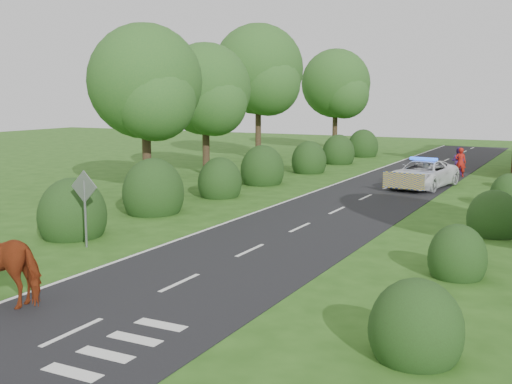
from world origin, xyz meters
The scene contains 14 objects.
ground centered at (0.00, 0.00, 0.00)m, with size 120.00×120.00×0.00m, color #275016.
road centered at (0.00, 15.00, 0.01)m, with size 6.00×70.00×0.02m, color black.
road_markings centered at (-1.60, 12.93, 0.03)m, with size 4.96×70.00×0.01m.
hedgerow_left centered at (-6.51, 11.69, 0.75)m, with size 2.75×50.41×3.00m.
hedgerow_right centered at (6.60, 11.21, 0.55)m, with size 2.10×45.78×2.10m.
tree_left_a centered at (-9.75, 11.86, 5.34)m, with size 5.74×5.60×8.38m.
tree_left_b centered at (-11.25, 19.86, 5.04)m, with size 5.74×5.60×8.07m.
tree_left_c centered at (-12.70, 29.83, 6.53)m, with size 6.97×6.80×10.22m.
tree_left_d centered at (-10.23, 39.85, 5.64)m, with size 6.15×6.00×8.89m.
road_sign centered at (-5.00, 2.00, 1.65)m, with size 1.06×0.08×2.53m.
cow centered at (-2.80, -3.10, 0.87)m, with size 1.29×2.44×1.73m, color #5F2B0C.
police_van centered at (1.68, 20.64, 0.74)m, with size 3.15×5.61×1.62m.
pedestrian_red centered at (2.67, 26.14, 0.89)m, with size 0.65×0.43×1.78m, color #B11912.
pedestrian_purple centered at (2.38, 27.04, 0.86)m, with size 0.83×0.65×1.71m, color #45246D.
Camera 1 is at (9.31, -13.64, 4.96)m, focal length 45.00 mm.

